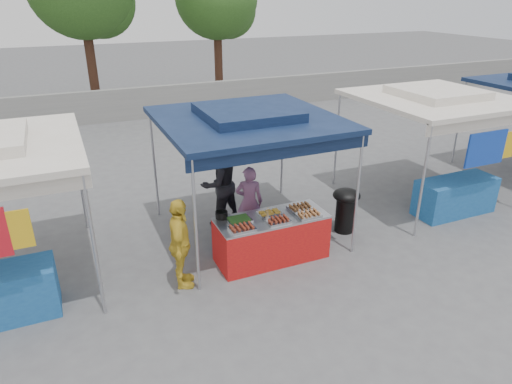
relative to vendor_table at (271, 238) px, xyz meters
name	(u,v)px	position (x,y,z in m)	size (l,w,h in m)	color
ground_plane	(269,255)	(0.00, 0.10, -0.43)	(80.00, 80.00, 0.00)	#545557
back_wall	(148,103)	(0.00, 11.10, 0.17)	(40.00, 0.25, 1.20)	slate
main_canopy	(248,119)	(0.00, 1.07, 1.94)	(3.20, 3.20, 2.57)	#B0B0B7
neighbor_stall_right	(445,136)	(4.50, 0.67, 1.18)	(3.20, 3.20, 2.57)	#B0B0B7
tree_2	(219,0)	(3.89, 13.52, 3.73)	(3.58, 3.53, 6.07)	#3D2217
vendor_table	(271,238)	(0.00, 0.00, 0.00)	(2.00, 0.80, 0.85)	#B61413
food_tray_fl	(242,228)	(-0.66, -0.24, 0.46)	(0.42, 0.30, 0.07)	#BCBCC0
food_tray_fm	(278,221)	(0.01, -0.23, 0.46)	(0.42, 0.30, 0.07)	#BCBCC0
food_tray_fr	(308,215)	(0.60, -0.24, 0.46)	(0.42, 0.30, 0.07)	#BCBCC0
food_tray_bl	(239,220)	(-0.60, 0.06, 0.46)	(0.42, 0.30, 0.07)	#BCBCC0
food_tray_bm	(270,213)	(0.00, 0.09, 0.46)	(0.42, 0.30, 0.07)	#BCBCC0
food_tray_br	(300,208)	(0.61, 0.08, 0.46)	(0.42, 0.30, 0.07)	#BCBCC0
cooking_pot	(222,215)	(-0.83, 0.32, 0.49)	(0.22, 0.22, 0.13)	black
skewer_cup	(268,220)	(-0.16, -0.16, 0.47)	(0.08, 0.08, 0.09)	#B0B0B7
wok_burner	(346,207)	(1.82, 0.36, 0.12)	(0.55, 0.55, 0.93)	black
crate_left	(234,238)	(-0.48, 0.68, -0.26)	(0.56, 0.39, 0.33)	#123898
crate_right	(278,234)	(0.40, 0.52, -0.27)	(0.52, 0.36, 0.31)	#123898
crate_stacked	(279,220)	(0.40, 0.52, 0.03)	(0.50, 0.35, 0.30)	#123898
vendor_woman	(249,202)	(-0.03, 0.97, 0.31)	(0.54, 0.35, 1.47)	#815278
helper_man	(219,184)	(-0.37, 1.73, 0.46)	(0.86, 0.67, 1.77)	black
customer_person	(180,244)	(-1.71, -0.16, 0.36)	(0.92, 0.38, 1.56)	gold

